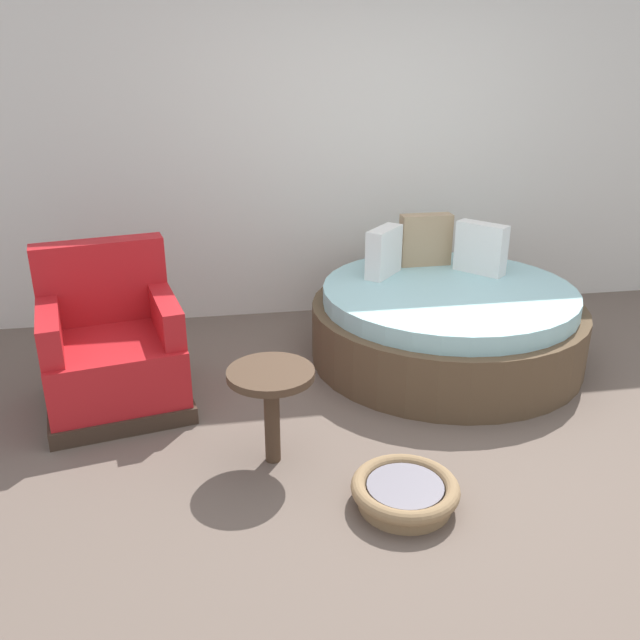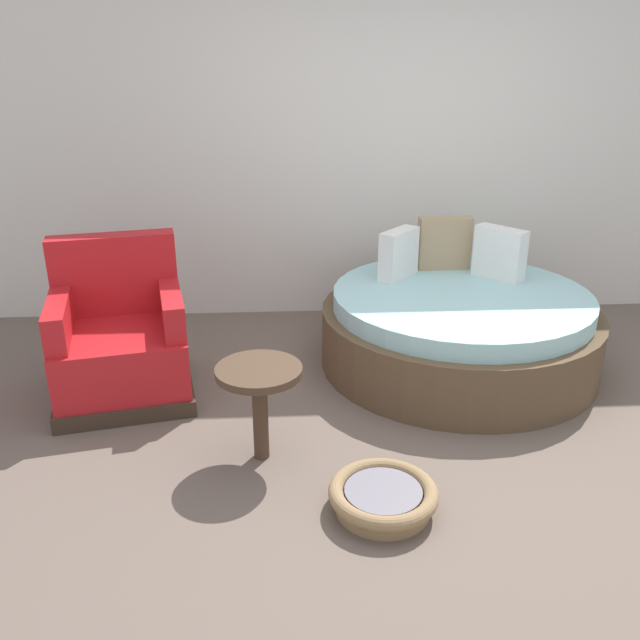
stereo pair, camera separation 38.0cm
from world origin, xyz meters
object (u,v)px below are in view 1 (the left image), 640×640
at_px(round_daybed, 446,322).
at_px(side_table, 271,387).
at_px(pet_basket, 405,492).
at_px(red_armchair, 113,351).

relative_size(round_daybed, side_table, 3.53).
bearing_deg(pet_basket, side_table, 140.41).
xyz_separation_m(pet_basket, side_table, (-0.57, 0.47, 0.35)).
bearing_deg(red_armchair, pet_basket, -41.25).
height_order(round_daybed, pet_basket, round_daybed).
xyz_separation_m(round_daybed, pet_basket, (-0.73, -1.53, -0.19)).
xyz_separation_m(round_daybed, side_table, (-1.30, -1.06, 0.16)).
bearing_deg(red_armchair, round_daybed, 7.19).
height_order(round_daybed, red_armchair, red_armchair).
bearing_deg(pet_basket, red_armchair, 138.75).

